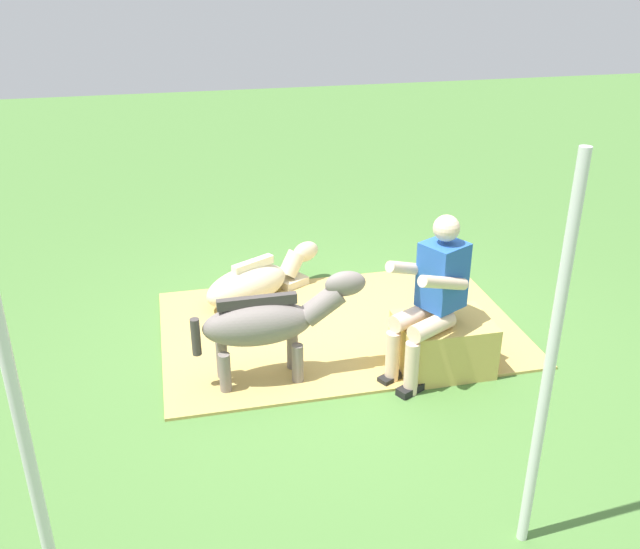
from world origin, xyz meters
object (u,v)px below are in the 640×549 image
Objects in this scene: tent_pole_left at (549,369)px; tent_pole_right at (23,433)px; person_seated at (432,293)px; soda_bottle at (472,319)px; hay_bale at (443,345)px; pony_standing at (270,322)px; pony_lying at (255,282)px.

tent_pole_left is 2.53m from tent_pole_right.
person_seated is 4.39× the size of soda_bottle.
hay_bale is at bearing -161.04° from person_seated.
pony_standing is at bearing -6.01° from hay_bale.
tent_pole_right is at bearing 53.85° from pony_standing.
person_seated is at bearing 170.89° from pony_standing.
pony_lying is at bearing -49.97° from hay_bale.
tent_pole_left is at bearing 73.20° from soda_bottle.
hay_bale is at bearing 45.14° from soda_bottle.
person_seated is 0.98× the size of pony_standing.
hay_bale reaches higher than pony_lying.
pony_lying is at bearing -54.29° from person_seated.
hay_bale is 0.32× the size of tent_pole_left.
person_seated is at bearing 40.19° from soda_bottle.
tent_pole_left is (0.68, 2.26, 1.00)m from soda_bottle.
person_seated reaches higher than soda_bottle.
hay_bale reaches higher than soda_bottle.
tent_pole_left is at bearing 179.05° from tent_pole_right.
pony_standing is at bearing 10.11° from soda_bottle.
tent_pole_left is (0.22, 1.79, 0.93)m from hay_bale.
tent_pole_right reaches higher than person_seated.
pony_lying is (-0.07, -1.39, -0.32)m from pony_standing.
pony_lying is 0.56× the size of tent_pole_right.
person_seated is 1.79m from tent_pole_left.
person_seated is at bearing 125.71° from pony_lying.
tent_pole_right is at bearing 32.51° from hay_bale.
pony_lying reaches higher than soda_bottle.
hay_bale is 0.57× the size of pony_lying.
pony_standing is 0.59× the size of tent_pole_right.
hay_bale is 0.67m from soda_bottle.
tent_pole_left and tent_pole_right have the same top height.
tent_pole_right is at bearing 33.19° from person_seated.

